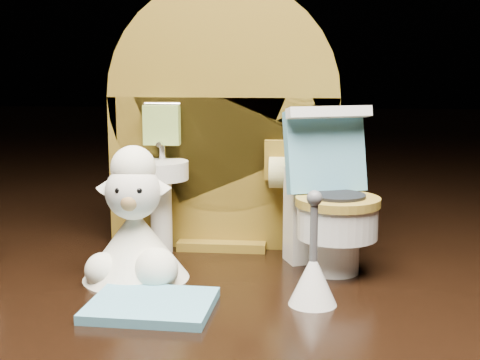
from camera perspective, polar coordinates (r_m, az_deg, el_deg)
The scene contains 5 objects.
backdrop_panel at distance 0.38m, azimuth -1.55°, elevation 4.10°, with size 0.13×0.05×0.15m.
toy_toilet at distance 0.35m, azimuth 7.59°, elevation -2.56°, with size 0.05×0.06×0.08m.
bath_mat at distance 0.29m, azimuth -7.57°, elevation -10.55°, with size 0.05×0.04×0.00m, color #5AA3C0.
toilet_brush at distance 0.30m, azimuth 6.25°, elevation -8.06°, with size 0.02×0.02×0.05m.
plush_lamb at distance 0.33m, azimuth -8.95°, elevation -4.48°, with size 0.05×0.05×0.07m.
Camera 1 is at (0.05, -0.31, 0.11)m, focal length 50.00 mm.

